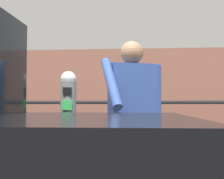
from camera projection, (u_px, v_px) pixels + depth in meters
name	position (u px, v px, depth m)	size (l,w,h in m)	color
parking_meter	(68.00, 116.00, 3.15)	(0.15, 0.16, 1.39)	slate
pedestrian_at_meter	(132.00, 115.00, 3.28)	(0.60, 0.67, 1.70)	slate
background_railing	(82.00, 120.00, 5.76)	(24.06, 0.06, 1.15)	black
backdrop_wall	(102.00, 101.00, 8.76)	(32.00, 0.50, 2.65)	brown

